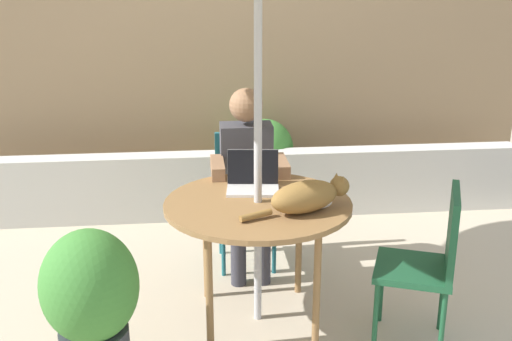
# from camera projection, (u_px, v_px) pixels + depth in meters

# --- Properties ---
(ground_plane) EXTENTS (14.00, 14.00, 0.00)m
(ground_plane) POSITION_uv_depth(u_px,v_px,m) (258.00, 318.00, 3.74)
(ground_plane) COLOR #BCAD93
(fence_back) EXTENTS (5.22, 0.08, 1.94)m
(fence_back) POSITION_uv_depth(u_px,v_px,m) (231.00, 87.00, 5.52)
(fence_back) COLOR #937756
(fence_back) RESTS_ON ground
(planter_wall_low) EXTENTS (4.70, 0.20, 0.54)m
(planter_wall_low) POSITION_uv_depth(u_px,v_px,m) (237.00, 184.00, 5.18)
(planter_wall_low) COLOR beige
(planter_wall_low) RESTS_ON ground
(patio_table) EXTENTS (1.05, 1.05, 0.74)m
(patio_table) POSITION_uv_depth(u_px,v_px,m) (258.00, 212.00, 3.53)
(patio_table) COLOR olive
(patio_table) RESTS_ON ground
(chair_occupied) EXTENTS (0.40, 0.40, 0.90)m
(chair_occupied) POSITION_uv_depth(u_px,v_px,m) (245.00, 187.00, 4.34)
(chair_occupied) COLOR #1E606B
(chair_occupied) RESTS_ON ground
(chair_empty) EXTENTS (0.52, 0.52, 0.90)m
(chair_empty) POSITION_uv_depth(u_px,v_px,m) (431.00, 256.00, 3.33)
(chair_empty) COLOR #194C2D
(chair_empty) RESTS_ON ground
(person_seated) EXTENTS (0.48, 0.48, 1.24)m
(person_seated) POSITION_uv_depth(u_px,v_px,m) (247.00, 171.00, 4.14)
(person_seated) COLOR #3F3F47
(person_seated) RESTS_ON ground
(laptop) EXTENTS (0.33, 0.28, 0.21)m
(laptop) POSITION_uv_depth(u_px,v_px,m) (253.00, 178.00, 3.71)
(laptop) COLOR silver
(laptop) RESTS_ON patio_table
(cat) EXTENTS (0.62, 0.33, 0.17)m
(cat) POSITION_uv_depth(u_px,v_px,m) (308.00, 196.00, 3.36)
(cat) COLOR olive
(cat) RESTS_ON patio_table
(potted_plant_near_fence) EXTENTS (0.47, 0.47, 0.82)m
(potted_plant_near_fence) POSITION_uv_depth(u_px,v_px,m) (91.00, 302.00, 3.03)
(potted_plant_near_fence) COLOR #33383D
(potted_plant_near_fence) RESTS_ON ground
(potted_plant_by_chair) EXTENTS (0.48, 0.48, 0.75)m
(potted_plant_by_chair) POSITION_uv_depth(u_px,v_px,m) (265.00, 157.00, 5.42)
(potted_plant_by_chair) COLOR #9E5138
(potted_plant_by_chair) RESTS_ON ground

